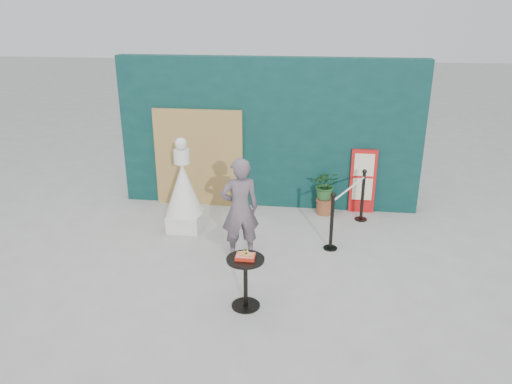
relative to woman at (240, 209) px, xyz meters
The scene contains 10 objects.
ground 1.18m from the woman, 75.24° to the right, with size 60.00×60.00×0.00m, color #ADAAA5.
back_wall 2.46m from the woman, 85.02° to the left, with size 6.00×0.30×3.00m, color #0A2D2D.
bamboo_fence 2.47m from the woman, 118.96° to the left, with size 1.80×0.08×2.00m, color tan.
woman is the anchor object (origin of this frame).
menu_board 3.03m from the woman, 45.86° to the left, with size 0.50×0.07×1.30m.
statue 1.52m from the woman, 142.00° to the left, with size 0.68×0.68×1.75m.
cafe_table 1.50m from the woman, 78.04° to the right, with size 0.52×0.52×0.75m.
food_basket 1.46m from the woman, 77.94° to the right, with size 0.26×0.19×0.11m.
planter 2.44m from the woman, 55.15° to the left, with size 0.54×0.47×0.91m.
stanchion_barrier 2.14m from the woman, 32.05° to the left, with size 0.84×1.54×1.03m.
Camera 1 is at (1.00, -6.50, 3.99)m, focal length 35.00 mm.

